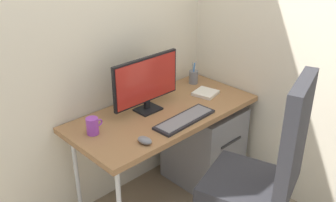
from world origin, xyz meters
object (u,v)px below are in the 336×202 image
Objects in this scene: keyboard at (185,119)px; coffee_mug at (93,126)px; monitor at (146,82)px; filing_cabinet at (203,144)px; mouse at (145,140)px; office_chair at (267,169)px; notebook at (206,93)px; pen_holder at (194,77)px.

coffee_mug is (-0.51, 0.27, 0.04)m from keyboard.
monitor is at bearing 1.50° from coffee_mug.
filing_cabinet is at bearing -7.55° from coffee_mug.
monitor is 0.46m from coffee_mug.
mouse is (-0.36, -0.03, 0.01)m from keyboard.
office_chair is 7.70× the size of notebook.
office_chair is 0.83m from notebook.
coffee_mug reaches higher than keyboard.
notebook reaches higher than filing_cabinet.
office_chair is 2.26× the size of monitor.
mouse is at bearing -177.54° from notebook.
pen_holder reaches higher than keyboard.
keyboard is 4.73× the size of mouse.
pen_holder is 0.23m from notebook.
filing_cabinet is 1.39× the size of keyboard.
pen_holder is (0.43, 0.95, 0.15)m from office_chair.
mouse is 0.78m from notebook.
monitor is 0.52m from notebook.
monitor is at bearing 98.28° from office_chair.
mouse is at bearing 126.68° from office_chair.
keyboard is at bearing -3.45° from mouse.
filing_cabinet is at bearing -116.53° from pen_holder.
coffee_mug reaches higher than notebook.
filing_cabinet is 0.58m from keyboard.
notebook is (0.39, 0.17, 0.00)m from keyboard.
monitor reaches higher than mouse.
pen_holder is at bearing 37.56° from keyboard.
office_chair is at bearing -84.86° from keyboard.
keyboard is at bearing -75.39° from monitor.
coffee_mug is (-0.56, 0.85, 0.15)m from office_chair.
notebook is 0.91m from coffee_mug.
coffee_mug reaches higher than mouse.
mouse reaches higher than keyboard.
office_chair is at bearing -126.57° from notebook.
keyboard is at bearing -142.44° from pen_holder.
filing_cabinet is at bearing 22.15° from keyboard.
notebook is at bearing -6.37° from coffee_mug.
office_chair is at bearing -61.13° from mouse.
keyboard is 0.36m from mouse.
coffee_mug is at bearing -178.50° from monitor.
office_chair is 2.61× the size of keyboard.
keyboard is 2.57× the size of pen_holder.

